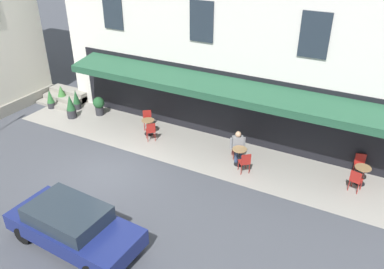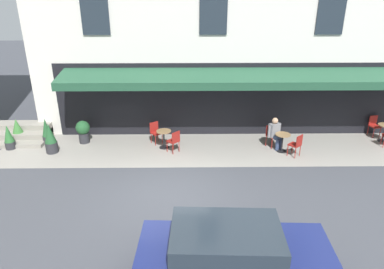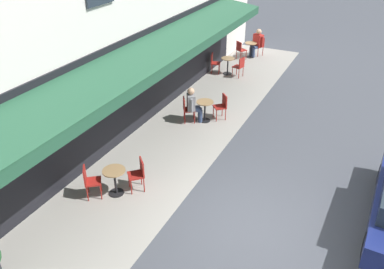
% 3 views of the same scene
% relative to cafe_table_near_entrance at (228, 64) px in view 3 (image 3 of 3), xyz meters
% --- Properties ---
extents(ground_plane, '(70.00, 70.00, 0.00)m').
position_rel_cafe_table_near_entrance_xyz_m(ground_plane, '(9.02, 4.08, -0.49)').
color(ground_plane, '#42444C').
extents(sidewalk_cafe_terrace, '(20.50, 3.20, 0.01)m').
position_rel_cafe_table_near_entrance_xyz_m(sidewalk_cafe_terrace, '(5.77, 0.68, -0.49)').
color(sidewalk_cafe_terrace, gray).
rests_on(sidewalk_cafe_terrace, ground_plane).
extents(cafe_table_near_entrance, '(0.60, 0.60, 0.75)m').
position_rel_cafe_table_near_entrance_xyz_m(cafe_table_near_entrance, '(0.00, 0.00, 0.00)').
color(cafe_table_near_entrance, black).
rests_on(cafe_table_near_entrance, ground_plane).
extents(cafe_chair_red_back_row, '(0.48, 0.48, 0.91)m').
position_rel_cafe_table_near_entrance_xyz_m(cafe_chair_red_back_row, '(0.14, 0.62, 0.06)').
color(cafe_chair_red_back_row, maroon).
rests_on(cafe_chair_red_back_row, ground_plane).
extents(cafe_chair_red_by_window, '(0.49, 0.49, 0.91)m').
position_rel_cafe_table_near_entrance_xyz_m(cafe_chair_red_by_window, '(0.16, -0.61, 0.06)').
color(cafe_chair_red_by_window, maroon).
rests_on(cafe_chair_red_by_window, ground_plane).
extents(cafe_table_mid_terrace, '(0.60, 0.60, 0.75)m').
position_rel_cafe_table_near_entrance_xyz_m(cafe_table_mid_terrace, '(9.36, 0.55, 0.00)').
color(cafe_table_mid_terrace, black).
rests_on(cafe_table_mid_terrace, ground_plane).
extents(cafe_chair_red_near_door, '(0.57, 0.57, 0.91)m').
position_rel_cafe_table_near_entrance_xyz_m(cafe_chair_red_near_door, '(8.92, 1.00, 0.06)').
color(cafe_chair_red_near_door, maroon).
rests_on(cafe_chair_red_near_door, ground_plane).
extents(cafe_chair_red_corner_left, '(0.56, 0.56, 0.91)m').
position_rel_cafe_table_near_entrance_xyz_m(cafe_chair_red_corner_left, '(9.75, 0.05, 0.06)').
color(cafe_chair_red_corner_left, maroon).
rests_on(cafe_chair_red_corner_left, ground_plane).
extents(cafe_table_streetside, '(0.60, 0.60, 0.75)m').
position_rel_cafe_table_near_entrance_xyz_m(cafe_table_streetside, '(4.61, 0.95, 0.00)').
color(cafe_table_streetside, black).
rests_on(cafe_table_streetside, ground_plane).
extents(cafe_chair_red_corner_right, '(0.57, 0.57, 0.91)m').
position_rel_cafe_table_near_entrance_xyz_m(cafe_chair_red_corner_right, '(4.18, 1.42, 0.06)').
color(cafe_chair_red_corner_right, maroon).
rests_on(cafe_chair_red_corner_right, ground_plane).
extents(cafe_chair_red_kerbside, '(0.55, 0.55, 0.91)m').
position_rel_cafe_table_near_entrance_xyz_m(cafe_chair_red_kerbside, '(4.94, 0.42, 0.06)').
color(cafe_chair_red_kerbside, maroon).
rests_on(cafe_chair_red_kerbside, ground_plane).
extents(cafe_table_far_end, '(0.60, 0.60, 0.75)m').
position_rel_cafe_table_near_entrance_xyz_m(cafe_table_far_end, '(-2.65, 0.18, 0.00)').
color(cafe_table_far_end, black).
rests_on(cafe_table_far_end, ground_plane).
extents(cafe_chair_red_facing_street, '(0.54, 0.54, 0.91)m').
position_rel_cafe_table_near_entrance_xyz_m(cafe_chair_red_facing_street, '(-3.20, 0.48, 0.06)').
color(cafe_chair_red_facing_street, maroon).
rests_on(cafe_chair_red_facing_street, ground_plane).
extents(cafe_chair_red_under_awning, '(0.56, 0.56, 0.91)m').
position_rel_cafe_table_near_entrance_xyz_m(cafe_chair_red_under_awning, '(-2.12, -0.17, 0.06)').
color(cafe_chair_red_under_awning, maroon).
rests_on(cafe_chair_red_under_awning, ground_plane).
extents(seated_patron_in_grey, '(0.60, 0.63, 1.29)m').
position_rel_cafe_table_near_entrance_xyz_m(seated_patron_in_grey, '(4.83, 0.60, 0.20)').
color(seated_patron_in_grey, navy).
rests_on(seated_patron_in_grey, ground_plane).
extents(seated_companion_in_red, '(0.69, 0.66, 1.37)m').
position_rel_cafe_table_near_entrance_xyz_m(seated_companion_in_red, '(-3.01, 0.38, 0.23)').
color(seated_companion_in_red, navy).
rests_on(seated_companion_in_red, ground_plane).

